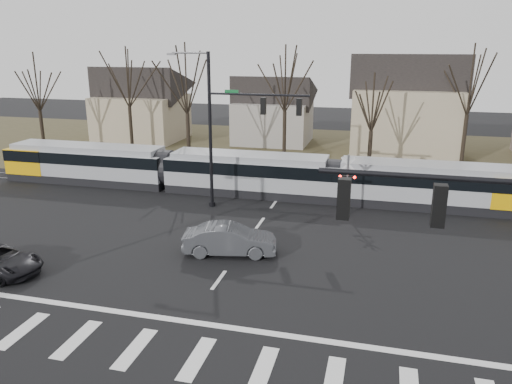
# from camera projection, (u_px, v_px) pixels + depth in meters

# --- Properties ---
(ground) EXTENTS (140.00, 140.00, 0.00)m
(ground) POSITION_uv_depth(u_px,v_px,m) (204.00, 300.00, 21.56)
(ground) COLOR black
(grass_verge) EXTENTS (140.00, 28.00, 0.01)m
(grass_verge) POSITION_uv_depth(u_px,v_px,m) (312.00, 152.00, 51.26)
(grass_verge) COLOR #38331E
(grass_verge) RESTS_ON ground
(crosswalk) EXTENTS (27.00, 2.60, 0.01)m
(crosswalk) POSITION_uv_depth(u_px,v_px,m) (166.00, 353.00, 17.85)
(crosswalk) COLOR silver
(crosswalk) RESTS_ON ground
(stop_line) EXTENTS (28.00, 0.35, 0.01)m
(stop_line) POSITION_uv_depth(u_px,v_px,m) (189.00, 322.00, 19.89)
(stop_line) COLOR silver
(stop_line) RESTS_ON ground
(lane_dashes) EXTENTS (0.18, 30.00, 0.01)m
(lane_dashes) POSITION_uv_depth(u_px,v_px,m) (280.00, 196.00, 36.41)
(lane_dashes) COLOR silver
(lane_dashes) RESTS_ON ground
(rail_pair) EXTENTS (90.00, 1.52, 0.06)m
(rail_pair) POSITION_uv_depth(u_px,v_px,m) (279.00, 196.00, 36.22)
(rail_pair) COLOR #59595E
(rail_pair) RESTS_ON ground
(tram) EXTENTS (39.48, 2.93, 2.99)m
(tram) POSITION_uv_depth(u_px,v_px,m) (247.00, 172.00, 36.54)
(tram) COLOR gray
(tram) RESTS_ON ground
(sedan) EXTENTS (3.62, 5.53, 1.60)m
(sedan) POSITION_uv_depth(u_px,v_px,m) (230.00, 240.00, 26.13)
(sedan) COLOR #43454A
(sedan) RESTS_ON ground
(signal_pole_near_right) EXTENTS (6.72, 0.44, 8.00)m
(signal_pole_near_right) POSITION_uv_depth(u_px,v_px,m) (505.00, 279.00, 12.10)
(signal_pole_near_right) COLOR black
(signal_pole_near_right) RESTS_ON ground
(signal_pole_far) EXTENTS (9.28, 0.44, 10.20)m
(signal_pole_far) POSITION_uv_depth(u_px,v_px,m) (233.00, 124.00, 32.12)
(signal_pole_far) COLOR black
(signal_pole_far) RESTS_ON ground
(rail_crossing_signal) EXTENTS (1.08, 0.36, 4.00)m
(rail_crossing_signal) POSITION_uv_depth(u_px,v_px,m) (347.00, 187.00, 31.70)
(rail_crossing_signal) COLOR #59595B
(rail_crossing_signal) RESTS_ON ground
(tree_row) EXTENTS (59.20, 7.20, 10.00)m
(tree_row) POSITION_uv_depth(u_px,v_px,m) (326.00, 111.00, 43.79)
(tree_row) COLOR black
(tree_row) RESTS_ON ground
(house_a) EXTENTS (9.72, 8.64, 8.60)m
(house_a) POSITION_uv_depth(u_px,v_px,m) (141.00, 101.00, 56.63)
(house_a) COLOR tan
(house_a) RESTS_ON ground
(house_b) EXTENTS (8.64, 7.56, 7.65)m
(house_b) POSITION_uv_depth(u_px,v_px,m) (273.00, 107.00, 55.04)
(house_b) COLOR gray
(house_b) RESTS_ON ground
(house_c) EXTENTS (10.80, 8.64, 10.10)m
(house_c) POSITION_uv_depth(u_px,v_px,m) (407.00, 102.00, 48.55)
(house_c) COLOR tan
(house_c) RESTS_ON ground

